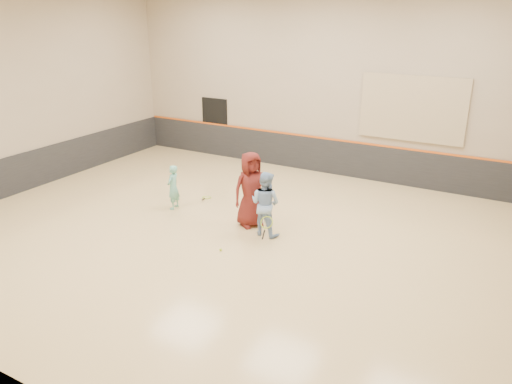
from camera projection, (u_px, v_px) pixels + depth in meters
The scene contains 14 objects.
room at pixel (233, 207), 12.23m from camera, with size 15.04×12.04×6.22m.
wainscot_back at pixel (324, 156), 17.19m from camera, with size 14.90×0.04×1.20m, color #232326.
wainscot_left at pixel (32, 170), 15.73m from camera, with size 0.04×11.90×1.20m, color #232326.
accent_stripe at pixel (325, 138), 16.96m from camera, with size 14.90×0.03×0.06m, color #D85914.
acoustic_panel at pixel (412, 109), 15.22m from camera, with size 3.20×0.08×2.00m, color tan.
doorway at pixel (215, 127), 19.08m from camera, with size 1.10×0.05×2.20m, color black.
girl at pixel (173, 187), 14.07m from camera, with size 0.47×0.31×1.28m, color #6BBAA6.
instructor at pixel (265, 204), 12.39m from camera, with size 0.81×0.63×1.66m, color #8CAED9.
young_man at pixel (251, 189), 12.86m from camera, with size 0.98×0.63×2.00m, color #5E1A16.
held_racket at pixel (267, 222), 12.14m from camera, with size 0.48×0.48×0.58m, color #9EBF2A, non-canonical shape.
spare_racket at pixel (207, 196), 15.06m from camera, with size 0.60×0.60×0.11m, color #A4D72F, non-canonical shape.
ball_under_racket at pixel (221, 250), 11.77m from camera, with size 0.07×0.07×0.07m, color #BCD531.
ball_in_hand at pixel (253, 180), 12.61m from camera, with size 0.07×0.07×0.07m, color #BED732.
ball_beside_spare at pixel (257, 186), 15.97m from camera, with size 0.07×0.07×0.07m, color #B7D431.
Camera 1 is at (6.04, -9.61, 5.42)m, focal length 35.00 mm.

